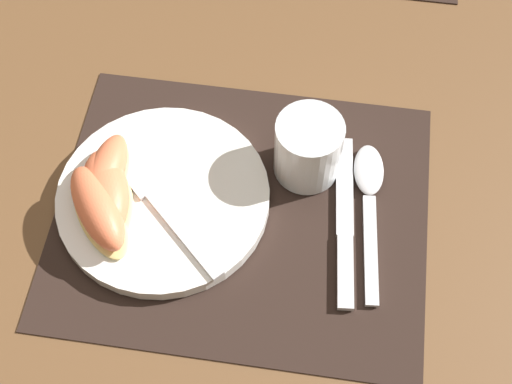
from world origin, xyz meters
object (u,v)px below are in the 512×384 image
Objects in this scene: knife at (345,223)px; fork at (155,199)px; citrus_wedge_2 at (98,209)px; juice_glass at (308,151)px; citrus_wedge_1 at (106,193)px; spoon at (369,190)px; plate at (163,200)px; citrus_wedge_0 at (104,179)px.

knife is 1.32× the size of fork.
fork is 1.34× the size of citrus_wedge_2.
juice_glass is 0.64× the size of citrus_wedge_1.
spoon is 1.23× the size of fork.
fork is 1.32× the size of citrus_wedge_1.
juice_glass is 0.40× the size of spoon.
citrus_wedge_1 reaches higher than knife.
plate is 0.07m from citrus_wedge_2.
citrus_wedge_0 reaches higher than plate.
juice_glass is 0.08m from spoon.
juice_glass is at bearing 25.12° from plate.
plate is 0.06m from citrus_wedge_1.
citrus_wedge_0 is (-0.06, 0.00, 0.02)m from plate.
citrus_wedge_1 reaches higher than fork.
plate is at bearing -3.89° from citrus_wedge_0.
citrus_wedge_0 is 0.04m from citrus_wedge_2.
knife is at bearing 0.92° from plate.
citrus_wedge_2 is at bearing -84.77° from citrus_wedge_0.
citrus_wedge_2 is at bearing -171.75° from knife.
knife is 1.77× the size of citrus_wedge_2.
citrus_wedge_2 reaches higher than plate.
juice_glass is 0.65× the size of citrus_wedge_0.
spoon is at bearing 62.21° from knife.
citrus_wedge_1 is at bearing -171.30° from fork.
fork is 0.06m from citrus_wedge_2.
juice_glass is at bearing 17.31° from citrus_wedge_0.
knife is 0.26m from citrus_wedge_0.
fork is at bearing -177.80° from knife.
citrus_wedge_1 is 0.02m from citrus_wedge_2.
plate is 1.19× the size of spoon.
spoon is at bearing -17.60° from juice_glass.
fork is 0.05m from citrus_wedge_1.
citrus_wedge_0 is 0.02m from citrus_wedge_1.
citrus_wedge_0 and citrus_wedge_1 have the same top height.
juice_glass reaches higher than knife.
citrus_wedge_2 reaches higher than citrus_wedge_0.
citrus_wedge_0 reaches higher than knife.
citrus_wedge_1 is at bearing -167.63° from plate.
plate is 0.23m from spoon.
citrus_wedge_2 is at bearing -163.84° from spoon.
fork is at bearing 29.40° from citrus_wedge_2.
spoon is 1.63× the size of citrus_wedge_0.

